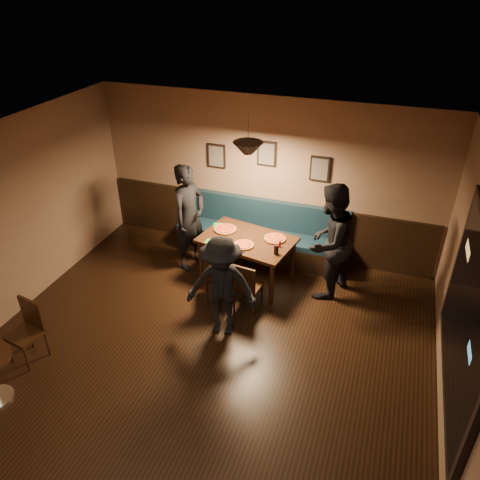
{
  "coord_description": "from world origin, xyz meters",
  "views": [
    {
      "loc": [
        2.0,
        -3.63,
        4.56
      ],
      "look_at": [
        0.01,
        2.11,
        0.95
      ],
      "focal_mm": 34.87,
      "sensor_mm": 36.0,
      "label": 1
    }
  ],
  "objects_px": {
    "cafe_chair_far": "(25,334)",
    "diner_front": "(222,287)",
    "chair_near_left": "(218,273)",
    "diner_right": "(329,242)",
    "booth_bench": "(260,232)",
    "tabasco_bottle": "(280,244)",
    "chair_near_right": "(248,285)",
    "diner_left": "(189,217)",
    "soda_glass": "(276,250)",
    "dining_table": "(247,259)"
  },
  "relations": [
    {
      "from": "cafe_chair_far",
      "to": "dining_table",
      "type": "bearing_deg",
      "value": -118.85
    },
    {
      "from": "diner_front",
      "to": "booth_bench",
      "type": "bearing_deg",
      "value": 84.19
    },
    {
      "from": "chair_near_right",
      "to": "diner_right",
      "type": "xyz_separation_m",
      "value": [
        1.03,
        0.78,
        0.52
      ]
    },
    {
      "from": "diner_right",
      "to": "diner_front",
      "type": "distance_m",
      "value": 1.85
    },
    {
      "from": "dining_table",
      "to": "cafe_chair_far",
      "type": "relative_size",
      "value": 1.68
    },
    {
      "from": "booth_bench",
      "to": "cafe_chair_far",
      "type": "bearing_deg",
      "value": -121.87
    },
    {
      "from": "booth_bench",
      "to": "chair_near_left",
      "type": "bearing_deg",
      "value": -100.1
    },
    {
      "from": "diner_left",
      "to": "tabasco_bottle",
      "type": "height_order",
      "value": "diner_left"
    },
    {
      "from": "dining_table",
      "to": "diner_front",
      "type": "bearing_deg",
      "value": -75.75
    },
    {
      "from": "chair_near_left",
      "to": "soda_glass",
      "type": "bearing_deg",
      "value": 2.06
    },
    {
      "from": "chair_near_right",
      "to": "diner_left",
      "type": "bearing_deg",
      "value": 154.19
    },
    {
      "from": "chair_near_left",
      "to": "diner_right",
      "type": "relative_size",
      "value": 0.51
    },
    {
      "from": "diner_front",
      "to": "chair_near_right",
      "type": "bearing_deg",
      "value": 65.85
    },
    {
      "from": "chair_near_left",
      "to": "dining_table",
      "type": "bearing_deg",
      "value": 46.54
    },
    {
      "from": "booth_bench",
      "to": "dining_table",
      "type": "height_order",
      "value": "booth_bench"
    },
    {
      "from": "soda_glass",
      "to": "cafe_chair_far",
      "type": "relative_size",
      "value": 0.18
    },
    {
      "from": "booth_bench",
      "to": "tabasco_bottle",
      "type": "distance_m",
      "value": 1.06
    },
    {
      "from": "soda_glass",
      "to": "cafe_chair_far",
      "type": "height_order",
      "value": "soda_glass"
    },
    {
      "from": "cafe_chair_far",
      "to": "diner_front",
      "type": "bearing_deg",
      "value": -138.89
    },
    {
      "from": "diner_front",
      "to": "tabasco_bottle",
      "type": "relative_size",
      "value": 11.47
    },
    {
      "from": "booth_bench",
      "to": "chair_near_right",
      "type": "relative_size",
      "value": 3.57
    },
    {
      "from": "diner_front",
      "to": "cafe_chair_far",
      "type": "distance_m",
      "value": 2.63
    },
    {
      "from": "soda_glass",
      "to": "cafe_chair_far",
      "type": "xyz_separation_m",
      "value": [
        -2.7,
        -2.4,
        -0.42
      ]
    },
    {
      "from": "booth_bench",
      "to": "cafe_chair_far",
      "type": "distance_m",
      "value": 4.05
    },
    {
      "from": "cafe_chair_far",
      "to": "chair_near_left",
      "type": "bearing_deg",
      "value": -123.17
    },
    {
      "from": "chair_near_left",
      "to": "soda_glass",
      "type": "relative_size",
      "value": 6.1
    },
    {
      "from": "booth_bench",
      "to": "cafe_chair_far",
      "type": "relative_size",
      "value": 3.46
    },
    {
      "from": "booth_bench",
      "to": "diner_right",
      "type": "distance_m",
      "value": 1.52
    },
    {
      "from": "booth_bench",
      "to": "diner_left",
      "type": "bearing_deg",
      "value": -148.51
    },
    {
      "from": "dining_table",
      "to": "soda_glass",
      "type": "relative_size",
      "value": 9.28
    },
    {
      "from": "diner_right",
      "to": "cafe_chair_far",
      "type": "height_order",
      "value": "diner_right"
    },
    {
      "from": "diner_left",
      "to": "diner_right",
      "type": "relative_size",
      "value": 0.99
    },
    {
      "from": "booth_bench",
      "to": "cafe_chair_far",
      "type": "height_order",
      "value": "booth_bench"
    },
    {
      "from": "booth_bench",
      "to": "diner_front",
      "type": "bearing_deg",
      "value": -87.65
    },
    {
      "from": "chair_near_right",
      "to": "diner_left",
      "type": "distance_m",
      "value": 1.63
    },
    {
      "from": "booth_bench",
      "to": "cafe_chair_far",
      "type": "xyz_separation_m",
      "value": [
        -2.14,
        -3.44,
        -0.07
      ]
    },
    {
      "from": "booth_bench",
      "to": "tabasco_bottle",
      "type": "bearing_deg",
      "value": -55.76
    },
    {
      "from": "diner_left",
      "to": "tabasco_bottle",
      "type": "bearing_deg",
      "value": -81.16
    },
    {
      "from": "diner_right",
      "to": "tabasco_bottle",
      "type": "relative_size",
      "value": 14.02
    },
    {
      "from": "diner_right",
      "to": "soda_glass",
      "type": "distance_m",
      "value": 0.81
    },
    {
      "from": "dining_table",
      "to": "booth_bench",
      "type": "bearing_deg",
      "value": 101.21
    },
    {
      "from": "cafe_chair_far",
      "to": "tabasco_bottle",
      "type": "bearing_deg",
      "value": -126.33
    },
    {
      "from": "chair_near_left",
      "to": "diner_right",
      "type": "bearing_deg",
      "value": 2.68
    },
    {
      "from": "diner_left",
      "to": "cafe_chair_far",
      "type": "distance_m",
      "value": 3.04
    },
    {
      "from": "chair_near_right",
      "to": "dining_table",
      "type": "bearing_deg",
      "value": 115.98
    },
    {
      "from": "booth_bench",
      "to": "soda_glass",
      "type": "distance_m",
      "value": 1.23
    },
    {
      "from": "booth_bench",
      "to": "chair_near_left",
      "type": "distance_m",
      "value": 1.42
    },
    {
      "from": "chair_near_left",
      "to": "diner_front",
      "type": "height_order",
      "value": "diner_front"
    },
    {
      "from": "cafe_chair_far",
      "to": "soda_glass",
      "type": "bearing_deg",
      "value": -128.66
    },
    {
      "from": "booth_bench",
      "to": "diner_front",
      "type": "height_order",
      "value": "diner_front"
    }
  ]
}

